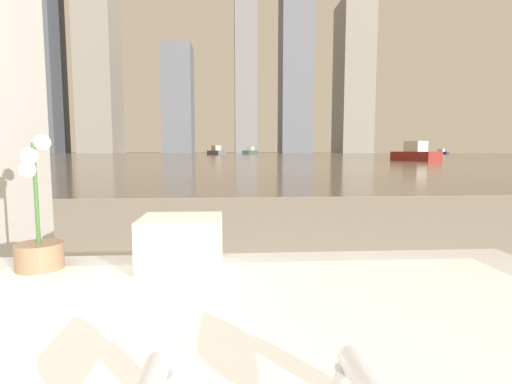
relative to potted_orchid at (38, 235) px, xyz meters
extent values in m
cube|color=white|center=(0.65, -0.53, -0.13)|extent=(1.54, 1.11, 0.04)
cylinder|color=silver|center=(0.77, -0.71, -0.08)|extent=(0.04, 0.04, 0.04)
cylinder|color=#8C6B4C|center=(0.00, 0.00, -0.07)|extent=(0.14, 0.14, 0.08)
cylinder|color=#38662D|center=(0.00, 0.00, 0.13)|extent=(0.01, 0.01, 0.31)
sphere|color=silver|center=(0.02, 0.02, 0.29)|extent=(0.05, 0.05, 0.05)
sphere|color=silver|center=(-0.01, -0.01, 0.24)|extent=(0.05, 0.05, 0.05)
sphere|color=silver|center=(-0.02, -0.01, 0.20)|extent=(0.05, 0.05, 0.05)
cube|color=white|center=(0.44, -0.01, -0.09)|extent=(0.25, 0.22, 0.04)
cube|color=white|center=(0.44, -0.01, -0.05)|extent=(0.25, 0.22, 0.04)
cube|color=white|center=(0.44, -0.01, -0.01)|extent=(0.25, 0.22, 0.04)
cube|color=white|center=(0.44, -0.01, 0.03)|extent=(0.25, 0.22, 0.04)
cube|color=gray|center=(0.65, 61.07, -0.62)|extent=(180.00, 110.00, 0.01)
cube|color=navy|center=(44.77, 79.43, -0.35)|extent=(2.38, 3.12, 0.52)
cube|color=silver|center=(44.77, 79.43, 0.21)|extent=(1.21, 1.35, 0.60)
cube|color=navy|center=(-29.23, 62.71, -0.28)|extent=(1.71, 3.96, 0.67)
cube|color=#B2A893|center=(-29.23, 62.71, 0.44)|extent=(1.10, 1.53, 0.77)
cube|color=maroon|center=(15.75, 30.37, -0.24)|extent=(2.71, 4.49, 0.74)
cube|color=silver|center=(15.75, 30.37, 0.56)|extent=(1.51, 1.84, 0.85)
cube|color=#4C4C51|center=(-1.64, 70.85, -0.22)|extent=(3.52, 4.72, 0.79)
cube|color=#B2A893|center=(-1.64, 70.85, 0.63)|extent=(1.80, 2.03, 0.90)
cube|color=#335647|center=(5.16, 83.88, -0.22)|extent=(3.53, 4.61, 0.78)
cube|color=#B2A893|center=(5.16, 83.88, 0.61)|extent=(1.79, 2.00, 0.89)
cube|color=#4C515B|center=(-50.80, 117.07, 40.08)|extent=(8.09, 11.58, 81.40)
cube|color=gray|center=(-35.82, 117.07, 37.26)|extent=(9.79, 13.43, 75.77)
cube|color=slate|center=(-13.81, 117.07, 14.69)|extent=(8.24, 11.79, 30.61)
cube|color=slate|center=(5.59, 117.07, 32.18)|extent=(6.19, 10.19, 65.59)
cube|color=slate|center=(20.17, 117.07, 22.25)|extent=(8.83, 11.61, 45.74)
cube|color=gray|center=(37.43, 117.07, 21.13)|extent=(9.00, 13.36, 43.49)
camera|label=1|loc=(0.59, -1.26, 0.26)|focal=28.00mm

